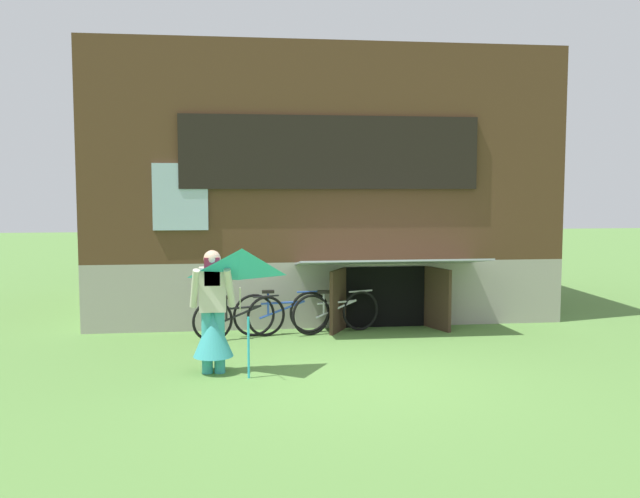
{
  "coord_description": "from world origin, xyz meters",
  "views": [
    {
      "loc": [
        -1.59,
        -8.54,
        2.4
      ],
      "look_at": [
        -0.39,
        1.33,
        1.52
      ],
      "focal_mm": 38.59,
      "sensor_mm": 36.0,
      "label": 1
    }
  ],
  "objects_px": {
    "kite": "(242,284)",
    "bicycle_blue": "(282,313)",
    "bicycle_silver": "(336,312)",
    "person": "(213,322)",
    "bicycle_black": "(240,317)"
  },
  "relations": [
    {
      "from": "bicycle_blue",
      "to": "bicycle_black",
      "type": "xyz_separation_m",
      "value": [
        -0.69,
        -0.25,
        -0.02
      ]
    },
    {
      "from": "person",
      "to": "kite",
      "type": "xyz_separation_m",
      "value": [
        0.38,
        -0.59,
        0.58
      ]
    },
    {
      "from": "bicycle_silver",
      "to": "bicycle_blue",
      "type": "distance_m",
      "value": 0.9
    },
    {
      "from": "bicycle_silver",
      "to": "bicycle_black",
      "type": "xyz_separation_m",
      "value": [
        -1.59,
        -0.27,
        -0.01
      ]
    },
    {
      "from": "kite",
      "to": "bicycle_blue",
      "type": "xyz_separation_m",
      "value": [
        0.66,
        2.85,
        -0.89
      ]
    },
    {
      "from": "bicycle_blue",
      "to": "bicycle_black",
      "type": "distance_m",
      "value": 0.74
    },
    {
      "from": "person",
      "to": "kite",
      "type": "bearing_deg",
      "value": -58.94
    },
    {
      "from": "kite",
      "to": "bicycle_black",
      "type": "height_order",
      "value": "kite"
    },
    {
      "from": "bicycle_silver",
      "to": "bicycle_blue",
      "type": "height_order",
      "value": "bicycle_blue"
    },
    {
      "from": "kite",
      "to": "bicycle_blue",
      "type": "relative_size",
      "value": 0.93
    },
    {
      "from": "bicycle_blue",
      "to": "bicycle_silver",
      "type": "bearing_deg",
      "value": -9.34
    },
    {
      "from": "person",
      "to": "bicycle_silver",
      "type": "relative_size",
      "value": 1.05
    },
    {
      "from": "kite",
      "to": "bicycle_silver",
      "type": "relative_size",
      "value": 0.99
    },
    {
      "from": "person",
      "to": "kite",
      "type": "distance_m",
      "value": 0.91
    },
    {
      "from": "person",
      "to": "bicycle_black",
      "type": "bearing_deg",
      "value": 78.64
    }
  ]
}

